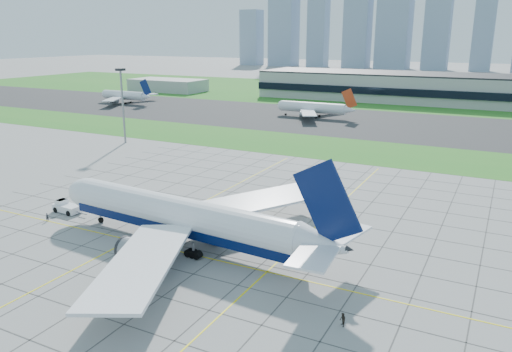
% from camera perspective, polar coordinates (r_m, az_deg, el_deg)
% --- Properties ---
extents(ground, '(1400.00, 1400.00, 0.00)m').
position_cam_1_polar(ground, '(90.74, -8.54, -7.95)').
color(ground, gray).
rests_on(ground, ground).
extents(grass_median, '(700.00, 35.00, 0.04)m').
position_cam_1_polar(grass_median, '(168.50, 9.49, 3.12)').
color(grass_median, '#257421').
rests_on(grass_median, ground).
extents(asphalt_taxiway, '(700.00, 75.00, 0.04)m').
position_cam_1_polar(asphalt_taxiway, '(220.65, 13.93, 5.83)').
color(asphalt_taxiway, '#383838').
rests_on(asphalt_taxiway, ground).
extents(grass_far, '(700.00, 145.00, 0.04)m').
position_cam_1_polar(grass_far, '(327.76, 18.54, 8.58)').
color(grass_far, '#257421').
rests_on(grass_far, ground).
extents(apron_markings, '(120.00, 130.00, 0.03)m').
position_cam_1_polar(apron_markings, '(98.99, -4.60, -5.75)').
color(apron_markings, '#474744').
rests_on(apron_markings, ground).
extents(terminal, '(260.00, 43.00, 15.80)m').
position_cam_1_polar(terminal, '(298.36, 25.55, 8.77)').
color(terminal, '#B7B7B2').
rests_on(terminal, ground).
extents(service_block, '(50.00, 25.00, 8.00)m').
position_cam_1_polar(service_block, '(348.71, -10.04, 10.19)').
color(service_block, '#B7B7B2').
rests_on(service_block, ground).
extents(light_mast, '(2.50, 2.50, 25.60)m').
position_cam_1_polar(light_mast, '(179.09, -15.05, 8.78)').
color(light_mast, gray).
rests_on(light_mast, ground).
extents(city_skyline, '(523.00, 32.40, 160.00)m').
position_cam_1_polar(city_skyline, '(590.32, 22.50, 16.81)').
color(city_skyline, '#8CA0B7').
rests_on(city_skyline, ground).
extents(airliner, '(61.72, 62.36, 19.42)m').
position_cam_1_polar(airliner, '(89.25, -8.34, -4.67)').
color(airliner, white).
rests_on(airliner, ground).
extents(pushback_tug, '(9.19, 3.58, 2.53)m').
position_cam_1_polar(pushback_tug, '(113.54, -20.87, -3.32)').
color(pushback_tug, white).
rests_on(pushback_tug, ground).
extents(crew_near, '(0.60, 0.69, 1.61)m').
position_cam_1_polar(crew_near, '(109.74, -22.74, -4.35)').
color(crew_near, black).
rests_on(crew_near, ground).
extents(crew_far, '(1.10, 1.13, 1.84)m').
position_cam_1_polar(crew_far, '(67.74, 9.88, -15.88)').
color(crew_far, black).
rests_on(crew_far, ground).
extents(distant_jet_0, '(32.24, 42.66, 14.08)m').
position_cam_1_polar(distant_jet_0, '(288.50, -14.72, 8.91)').
color(distant_jet_0, white).
rests_on(distant_jet_0, ground).
extents(distant_jet_1, '(35.94, 42.66, 14.08)m').
position_cam_1_polar(distant_jet_1, '(232.03, 6.65, 7.77)').
color(distant_jet_1, white).
rests_on(distant_jet_1, ground).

